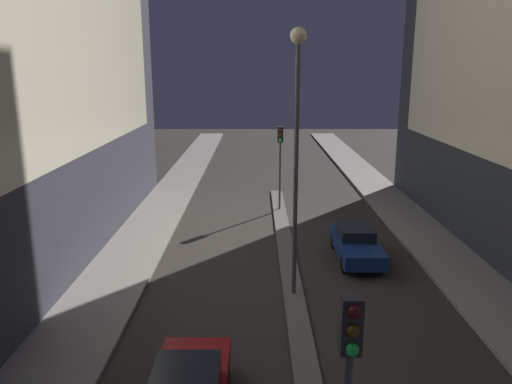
% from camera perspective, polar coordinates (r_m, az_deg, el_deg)
% --- Properties ---
extents(median_strip, '(0.75, 28.43, 0.12)m').
position_cam_1_polar(median_strip, '(20.46, 3.75, -9.48)').
color(median_strip, '#66605B').
rests_on(median_strip, ground).
extents(traffic_light_near, '(0.32, 0.42, 4.86)m').
position_cam_1_polar(traffic_light_near, '(8.10, 10.35, -20.11)').
color(traffic_light_near, '#4C4C51').
rests_on(traffic_light_near, median_strip).
extents(traffic_light_mid, '(0.32, 0.42, 4.86)m').
position_cam_1_polar(traffic_light_mid, '(28.78, 2.57, 4.89)').
color(traffic_light_mid, '#4C4C51').
rests_on(traffic_light_mid, median_strip).
extents(street_lamp, '(0.56, 0.56, 9.39)m').
position_cam_1_polar(street_lamp, '(17.14, 4.49, 8.67)').
color(street_lamp, '#4C4C51').
rests_on(street_lamp, median_strip).
extents(car_right_lane, '(1.72, 4.48, 1.43)m').
position_cam_1_polar(car_right_lane, '(22.41, 11.14, -5.73)').
color(car_right_lane, navy).
rests_on(car_right_lane, ground).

